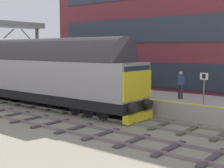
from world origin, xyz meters
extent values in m
plane|color=gray|center=(0.00, 0.00, 0.00)|extent=(140.00, 140.00, 0.00)
cube|color=gray|center=(-0.72, 0.00, 0.07)|extent=(0.07, 60.00, 0.15)
cube|color=gray|center=(0.72, 0.00, 0.07)|extent=(0.07, 60.00, 0.15)
cube|color=#484936|center=(0.00, -7.11, 0.04)|extent=(2.50, 0.26, 0.09)
cube|color=#484936|center=(0.00, -5.53, 0.04)|extent=(2.50, 0.26, 0.09)
cube|color=#484936|center=(0.00, -3.95, 0.04)|extent=(2.50, 0.26, 0.09)
cube|color=#484936|center=(0.00, -2.37, 0.04)|extent=(2.50, 0.26, 0.09)
cube|color=#484936|center=(0.00, -0.79, 0.04)|extent=(2.50, 0.26, 0.09)
cube|color=#484936|center=(0.00, 0.79, 0.04)|extent=(2.50, 0.26, 0.09)
cube|color=#484936|center=(0.00, 2.37, 0.04)|extent=(2.50, 0.26, 0.09)
cube|color=#484936|center=(0.00, 3.95, 0.04)|extent=(2.50, 0.26, 0.09)
cube|color=#484936|center=(0.00, 5.53, 0.04)|extent=(2.50, 0.26, 0.09)
cube|color=#484936|center=(0.00, 7.11, 0.04)|extent=(2.50, 0.26, 0.09)
cube|color=#484936|center=(0.00, 8.68, 0.04)|extent=(2.50, 0.26, 0.09)
cube|color=#484936|center=(0.00, 10.26, 0.04)|extent=(2.50, 0.26, 0.09)
cube|color=gray|center=(-4.02, 0.00, 0.07)|extent=(0.07, 60.00, 0.15)
cube|color=gray|center=(-2.59, 0.00, 0.07)|extent=(0.07, 60.00, 0.15)
cube|color=#443C41|center=(-3.31, -7.94, 0.04)|extent=(2.50, 0.26, 0.09)
cube|color=#443C41|center=(-3.31, -6.18, 0.04)|extent=(2.50, 0.26, 0.09)
cube|color=#443C41|center=(-3.31, -4.41, 0.04)|extent=(2.50, 0.26, 0.09)
cube|color=#443C41|center=(-3.31, -2.65, 0.04)|extent=(2.50, 0.26, 0.09)
cube|color=#443C41|center=(-3.31, -0.88, 0.04)|extent=(2.50, 0.26, 0.09)
cube|color=#443C41|center=(-3.31, 0.88, 0.04)|extent=(2.50, 0.26, 0.09)
cube|color=#443C41|center=(-3.31, 2.65, 0.04)|extent=(2.50, 0.26, 0.09)
cube|color=#443C41|center=(-3.31, 4.41, 0.04)|extent=(2.50, 0.26, 0.09)
cube|color=#A89F96|center=(3.60, 0.00, 0.50)|extent=(4.00, 44.00, 1.00)
cube|color=yellow|center=(1.75, 0.00, 1.00)|extent=(0.30, 44.00, 0.01)
cube|color=#2E3843|center=(7.56, -3.59, 1.94)|extent=(0.06, 28.47, 1.97)
cube|color=#2E3843|center=(7.56, -3.59, 5.46)|extent=(0.06, 28.47, 1.97)
cube|color=black|center=(0.00, 7.21, 0.82)|extent=(2.56, 19.21, 0.60)
cube|color=gray|center=(0.00, 7.21, 2.17)|extent=(2.70, 19.21, 2.10)
cylinder|color=#383438|center=(0.00, 7.21, 3.40)|extent=(2.56, 17.67, 2.57)
cube|color=yellow|center=(0.00, -2.43, 2.02)|extent=(2.65, 0.08, 1.58)
cube|color=#232D3D|center=(0.00, -2.41, 2.75)|extent=(2.38, 0.04, 0.64)
cube|color=#232D3D|center=(1.37, 7.21, 2.47)|extent=(0.04, 13.45, 0.44)
cylinder|color=black|center=(-0.75, -2.64, 0.92)|extent=(0.48, 0.35, 0.48)
cylinder|color=black|center=(0.75, -2.64, 0.92)|extent=(0.48, 0.35, 0.48)
cube|color=yellow|center=(0.00, -2.49, 0.29)|extent=(2.43, 0.36, 0.47)
cylinder|color=black|center=(0.00, -0.61, 0.52)|extent=(1.64, 1.04, 1.04)
cylinder|color=black|center=(0.00, 0.49, 0.52)|extent=(1.64, 1.04, 1.04)
cylinder|color=black|center=(0.00, 1.59, 0.52)|extent=(1.64, 1.04, 1.04)
cylinder|color=slate|center=(2.07, -5.31, 1.86)|extent=(0.08, 0.08, 1.70)
cube|color=white|center=(2.04, -5.31, 2.53)|extent=(0.05, 0.44, 0.36)
cube|color=black|center=(2.01, -5.31, 2.53)|extent=(0.01, 0.20, 0.24)
cylinder|color=#33292F|center=(3.06, -3.53, 1.43)|extent=(0.13, 0.13, 0.84)
cylinder|color=#33292F|center=(3.11, -3.34, 1.43)|extent=(0.13, 0.13, 0.84)
cylinder|color=#314387|center=(3.09, -3.44, 2.13)|extent=(0.41, 0.41, 0.56)
sphere|color=tan|center=(3.09, -3.44, 2.54)|extent=(0.22, 0.22, 0.22)
cylinder|color=#314387|center=(3.04, -3.64, 2.13)|extent=(0.09, 0.09, 0.52)
cylinder|color=#314387|center=(3.14, -3.23, 2.13)|extent=(0.09, 0.09, 0.52)
cylinder|color=slate|center=(6.50, 14.04, 2.98)|extent=(0.36, 0.36, 5.97)
cylinder|color=slate|center=(3.25, 14.04, 5.37)|extent=(1.15, 0.10, 0.96)
cylinder|color=slate|center=(5.15, 14.04, 5.37)|extent=(1.10, 0.10, 1.02)
camera|label=1|loc=(-14.53, -12.16, 3.98)|focal=52.09mm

